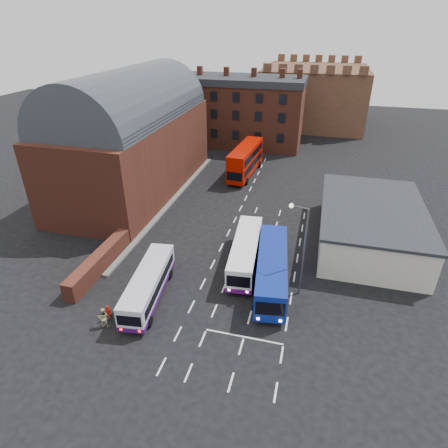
% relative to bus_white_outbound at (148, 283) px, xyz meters
% --- Properties ---
extents(ground, '(180.00, 180.00, 0.00)m').
position_rel_bus_white_outbound_xyz_m(ground, '(3.89, 0.55, -1.51)').
color(ground, black).
extents(railway_station, '(12.00, 28.00, 16.00)m').
position_rel_bus_white_outbound_xyz_m(railway_station, '(-11.61, 21.55, 6.13)').
color(railway_station, '#602B1E').
rests_on(railway_station, ground).
extents(forecourt_wall, '(1.20, 10.00, 1.80)m').
position_rel_bus_white_outbound_xyz_m(forecourt_wall, '(-6.31, 2.55, -0.61)').
color(forecourt_wall, '#602B1E').
rests_on(forecourt_wall, ground).
extents(cream_building, '(10.40, 16.40, 4.25)m').
position_rel_bus_white_outbound_xyz_m(cream_building, '(18.89, 14.55, 0.65)').
color(cream_building, beige).
rests_on(cream_building, ground).
extents(brick_terrace, '(22.00, 10.00, 11.00)m').
position_rel_bus_white_outbound_xyz_m(brick_terrace, '(-2.11, 46.55, 3.99)').
color(brick_terrace, brown).
rests_on(brick_terrace, ground).
extents(castle_keep, '(22.00, 22.00, 12.00)m').
position_rel_bus_white_outbound_xyz_m(castle_keep, '(9.89, 66.55, 4.49)').
color(castle_keep, brown).
rests_on(castle_keep, ground).
extents(bus_white_outbound, '(3.29, 9.56, 2.55)m').
position_rel_bus_white_outbound_xyz_m(bus_white_outbound, '(0.00, 0.00, 0.00)').
color(bus_white_outbound, silver).
rests_on(bus_white_outbound, ground).
extents(bus_white_inbound, '(3.21, 10.29, 2.76)m').
position_rel_bus_white_outbound_xyz_m(bus_white_inbound, '(6.99, 6.91, 0.12)').
color(bus_white_inbound, white).
rests_on(bus_white_inbound, ground).
extents(bus_blue, '(3.86, 11.41, 3.05)m').
position_rel_bus_white_outbound_xyz_m(bus_blue, '(9.89, 4.52, 0.29)').
color(bus_blue, navy).
rests_on(bus_blue, ground).
extents(bus_red_double, '(3.46, 11.43, 4.51)m').
position_rel_bus_white_outbound_xyz_m(bus_red_double, '(2.01, 30.48, 0.89)').
color(bus_red_double, '#A30D00').
rests_on(bus_red_double, ground).
extents(street_lamp, '(1.67, 0.65, 8.42)m').
position_rel_bus_white_outbound_xyz_m(street_lamp, '(12.21, 3.94, 3.57)').
color(street_lamp, '#58595B').
rests_on(street_lamp, ground).
extents(pedestrian_red, '(0.61, 0.55, 1.40)m').
position_rel_bus_white_outbound_xyz_m(pedestrian_red, '(-2.01, -3.34, -0.81)').
color(pedestrian_red, '#A31406').
rests_on(pedestrian_red, ground).
extents(pedestrian_beige, '(0.94, 0.79, 1.73)m').
position_rel_bus_white_outbound_xyz_m(pedestrian_beige, '(-1.99, -4.07, -0.64)').
color(pedestrian_beige, tan).
rests_on(pedestrian_beige, ground).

